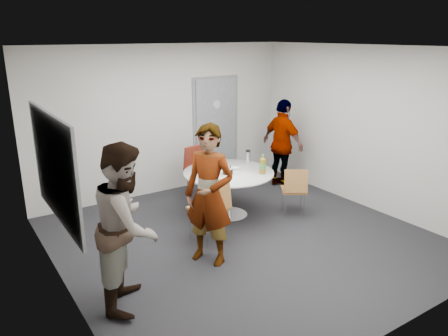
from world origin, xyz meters
TOP-DOWN VIEW (x-y plane):
  - floor at (0.00, 0.00)m, footprint 5.00×5.00m
  - ceiling at (0.00, 0.00)m, footprint 5.00×5.00m
  - wall_back at (0.00, 2.50)m, footprint 5.00×0.00m
  - wall_left at (-2.50, 0.00)m, footprint 0.00×5.00m
  - wall_right at (2.50, 0.00)m, footprint 0.00×5.00m
  - wall_front at (0.00, -2.50)m, footprint 5.00×0.00m
  - door at (1.10, 2.48)m, footprint 1.02×0.17m
  - whiteboard at (-2.46, 0.20)m, footprint 0.04×1.90m
  - table at (0.31, 0.82)m, footprint 1.45×1.45m
  - chair_near_left at (-0.43, 0.17)m, footprint 0.53×0.56m
  - chair_near_right at (1.18, 0.24)m, footprint 0.55×0.56m
  - chair_far at (0.30, 1.81)m, footprint 0.53×0.57m
  - person_main at (-0.75, -0.25)m, footprint 0.71×0.80m
  - person_left at (-1.95, -0.54)m, footprint 1.05×1.12m
  - person_right at (1.95, 1.45)m, footprint 0.48×1.02m

SIDE VIEW (x-z plane):
  - floor at x=0.00m, z-range 0.00..0.00m
  - chair_near_right at x=1.18m, z-range 0.09..0.90m
  - chair_near_left at x=-0.43m, z-range 0.11..1.06m
  - chair_far at x=0.30m, z-range 0.11..1.07m
  - table at x=0.31m, z-range 0.12..1.18m
  - person_right at x=1.95m, z-range 0.00..1.70m
  - person_left at x=-1.95m, z-range 0.00..1.82m
  - person_main at x=-0.75m, z-range 0.00..1.83m
  - door at x=1.10m, z-range -0.03..2.09m
  - wall_back at x=0.00m, z-range -1.15..3.85m
  - wall_left at x=-2.50m, z-range -1.15..3.85m
  - wall_right at x=2.50m, z-range -1.15..3.85m
  - wall_front at x=0.00m, z-range -1.15..3.85m
  - whiteboard at x=-2.46m, z-range 0.82..2.08m
  - ceiling at x=0.00m, z-range 2.70..2.70m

